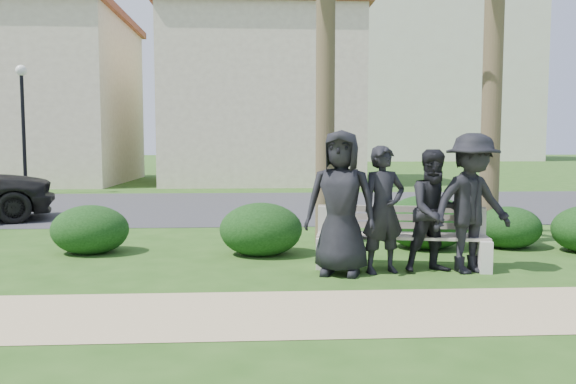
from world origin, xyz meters
name	(u,v)px	position (x,y,z in m)	size (l,w,h in m)	color
ground	(352,271)	(0.00, 0.00, 0.00)	(160.00, 160.00, 0.00)	#254B15
footpath	(382,311)	(0.00, -1.80, 0.00)	(30.00, 1.60, 0.01)	tan
asphalt_street	(302,205)	(0.00, 8.00, 0.00)	(160.00, 8.00, 0.01)	#2D2D30
stucco_bldg_left	(8,98)	(-12.00, 18.00, 3.66)	(10.40, 8.40, 7.30)	#C7B695
stucco_bldg_right	(261,99)	(-1.00, 18.00, 3.66)	(8.40, 8.40, 7.30)	#C7B695
hotel_tower	(394,37)	(14.00, 55.00, 13.41)	(26.00, 18.00, 37.30)	beige
street_lamp	(23,106)	(-9.00, 12.00, 2.94)	(0.36, 0.36, 4.29)	black
park_bench	(401,241)	(0.70, 0.18, 0.36)	(2.38, 0.91, 0.80)	gray
man_a	(341,203)	(-0.18, -0.16, 0.93)	(0.91, 0.59, 1.86)	black
man_b	(383,210)	(0.39, -0.11, 0.83)	(0.61, 0.40, 1.66)	black
man_c	(435,211)	(1.08, -0.11, 0.81)	(0.79, 0.61, 1.62)	black
man_d	(472,203)	(1.54, -0.17, 0.91)	(1.18, 0.68, 1.83)	black
hedge_a	(90,228)	(-3.83, 1.47, 0.39)	(1.18, 0.98, 0.77)	black
hedge_b	(261,228)	(-1.19, 1.19, 0.41)	(1.26, 1.04, 0.82)	black
hedge_d	(427,221)	(1.50, 1.59, 0.45)	(1.37, 1.13, 0.89)	black
hedge_e	(509,226)	(2.84, 1.54, 0.35)	(1.07, 0.88, 0.69)	black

